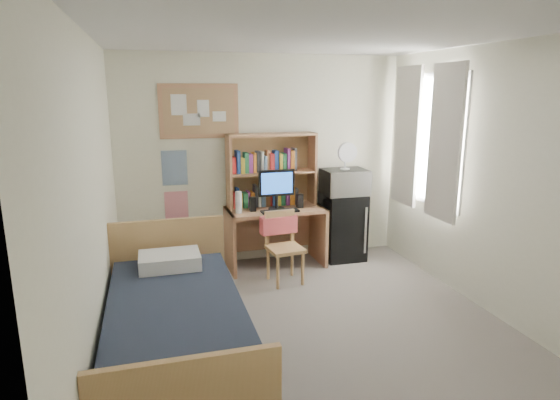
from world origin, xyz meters
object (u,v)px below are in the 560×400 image
object	(u,v)px
monitor	(277,190)
speaker_left	(253,204)
bed	(177,336)
desk_chair	(285,248)
speaker_right	(300,201)
mini_fridge	(342,226)
desk	(275,237)
microwave	(344,182)
desk_fan	(345,157)
bulletin_board	(199,111)

from	to	relation	value
monitor	speaker_left	size ratio (longest dim) A/B	2.74
bed	speaker_left	bearing A→B (deg)	61.61
desk_chair	speaker_right	bearing A→B (deg)	49.62
desk_chair	mini_fridge	distance (m)	1.12
mini_fridge	monitor	size ratio (longest dim) A/B	1.83
speaker_left	speaker_right	distance (m)	0.60
desk	speaker_right	distance (m)	0.55
desk_chair	mini_fridge	size ratio (longest dim) A/B	0.95
monitor	speaker_right	world-z (taller)	monitor
microwave	desk_fan	distance (m)	0.31
bulletin_board	desk_fan	bearing A→B (deg)	-8.93
bed	desk_fan	xyz separation A→B (m)	(2.25, 2.01, 1.05)
speaker_right	desk_fan	world-z (taller)	desk_fan
monitor	desk_fan	distance (m)	0.99
mini_fridge	desk_chair	bearing A→B (deg)	-147.88
desk_chair	speaker_left	xyz separation A→B (m)	(-0.27, 0.48, 0.42)
bulletin_board	mini_fridge	bearing A→B (deg)	-8.30
bulletin_board	desk	xyz separation A→B (m)	(0.85, -0.30, -1.55)
desk	speaker_right	xyz separation A→B (m)	(0.30, -0.05, 0.46)
bulletin_board	speaker_right	world-z (taller)	bulletin_board
mini_fridge	desk_fan	size ratio (longest dim) A/B	2.81
mini_fridge	bed	distance (m)	3.03
desk_fan	desk	bearing A→B (deg)	-178.19
monitor	desk_fan	world-z (taller)	desk_fan
desk	bed	bearing A→B (deg)	-125.62
bulletin_board	microwave	size ratio (longest dim) A/B	1.72
bed	desk_fan	bearing A→B (deg)	41.65
desk	monitor	xyz separation A→B (m)	(0.00, -0.06, 0.61)
bulletin_board	bed	world-z (taller)	bulletin_board
bulletin_board	desk_chair	world-z (taller)	bulletin_board
mini_fridge	desk_fan	distance (m)	0.91
mini_fridge	microwave	xyz separation A→B (m)	(-0.00, -0.02, 0.59)
desk_chair	speaker_right	xyz separation A→B (m)	(0.33, 0.49, 0.42)
speaker_left	desk_fan	distance (m)	1.32
microwave	desk_fan	world-z (taller)	desk_fan
microwave	bed	bearing A→B (deg)	-137.87
bulletin_board	bed	xyz separation A→B (m)	(-0.48, -2.29, -1.63)
mini_fridge	desk_fan	world-z (taller)	desk_fan
desk	speaker_left	xyz separation A→B (m)	(-0.30, -0.07, 0.46)
bulletin_board	desk_chair	size ratio (longest dim) A/B	1.15
desk_chair	speaker_left	distance (m)	0.69
bulletin_board	mini_fridge	size ratio (longest dim) A/B	1.08
mini_fridge	bed	world-z (taller)	mini_fridge
speaker_right	microwave	world-z (taller)	microwave
desk_chair	microwave	size ratio (longest dim) A/B	1.50
bed	speaker_right	size ratio (longest dim) A/B	12.19
mini_fridge	monitor	xyz separation A→B (m)	(-0.92, -0.10, 0.55)
monitor	speaker_right	size ratio (longest dim) A/B	2.75
microwave	desk	bearing A→B (deg)	-178.19
desk	speaker_right	world-z (taller)	speaker_right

